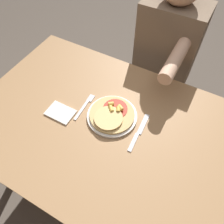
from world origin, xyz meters
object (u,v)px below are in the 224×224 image
(dining_table, at_px, (100,133))
(knife, at_px, (139,133))
(plate, at_px, (112,116))
(person_diner, at_px, (166,53))
(fork, at_px, (85,105))
(pizza, at_px, (112,114))

(dining_table, bearing_deg, knife, 10.56)
(plate, xyz_separation_m, knife, (0.15, -0.02, -0.00))
(knife, xyz_separation_m, person_diner, (-0.09, 0.63, -0.03))
(plate, xyz_separation_m, person_diner, (0.06, 0.61, -0.03))
(knife, bearing_deg, person_diner, 98.56)
(fork, relative_size, person_diner, 0.14)
(dining_table, relative_size, plate, 5.18)
(plate, relative_size, knife, 1.10)
(pizza, bearing_deg, knife, -6.39)
(knife, bearing_deg, pizza, 173.61)
(plate, distance_m, fork, 0.15)
(plate, height_order, person_diner, person_diner)
(dining_table, distance_m, fork, 0.17)
(dining_table, height_order, person_diner, person_diner)
(fork, height_order, knife, same)
(knife, relative_size, person_diner, 0.18)
(dining_table, distance_m, knife, 0.22)
(dining_table, height_order, fork, fork)
(fork, bearing_deg, person_diner, 71.07)
(pizza, bearing_deg, plate, 90.41)
(dining_table, height_order, plate, plate)
(fork, bearing_deg, plate, 1.33)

